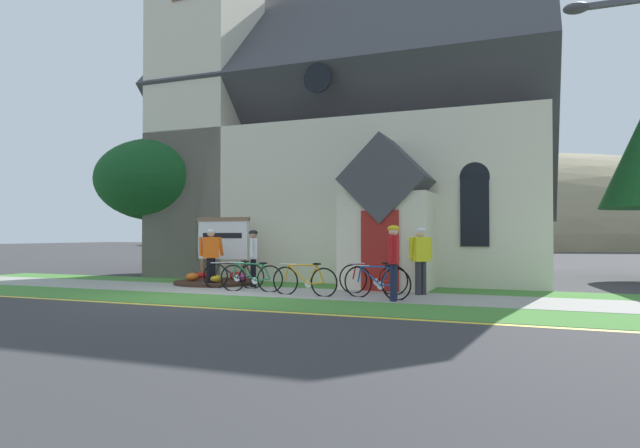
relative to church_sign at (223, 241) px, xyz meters
name	(u,v)px	position (x,y,z in m)	size (l,w,h in m)	color
ground	(273,284)	(1.49, 0.40, -1.29)	(140.00, 140.00, 0.00)	#333335
sidewalk_slab	(279,292)	(2.73, -1.76, -1.29)	(32.00, 2.26, 0.01)	#99968E
grass_verge	(237,301)	(2.73, -3.87, -1.29)	(32.00, 1.96, 0.01)	#427F33
church_lawn	(308,285)	(2.73, 0.17, -1.29)	(24.00, 1.60, 0.01)	#427F33
curb_paint_stripe	(209,308)	(2.73, -5.00, -1.29)	(28.00, 0.16, 0.01)	yellow
church_building	(349,146)	(2.27, 5.34, 3.55)	(13.61, 11.27, 13.73)	beige
church_sign	(223,241)	(0.00, 0.00, 0.00)	(1.81, 0.14, 2.00)	#7F6047
flower_bed	(216,281)	(0.00, -0.36, -1.21)	(2.46, 2.46, 0.34)	#382319
bicycle_orange	(234,275)	(1.18, -1.35, -0.93)	(1.67, 0.47, 0.78)	black
bicycle_silver	(305,280)	(3.66, -2.27, -0.92)	(1.76, 0.20, 0.82)	black
bicycle_green	(377,282)	(5.44, -2.21, -0.91)	(1.70, 0.42, 0.81)	black
bicycle_white	(252,277)	(2.03, -1.91, -0.92)	(1.72, 0.23, 0.78)	black
bicycle_blue	(373,279)	(5.10, -1.31, -0.91)	(1.80, 0.12, 0.81)	black
cyclist_in_yellow_jersey	(394,257)	(5.92, -2.57, -0.30)	(0.29, 0.77, 1.68)	#191E38
cyclist_in_white_jersey	(421,256)	(6.24, -1.11, -0.33)	(0.49, 0.58, 1.65)	#2D2D33
cyclist_in_orange_jersey	(211,253)	(0.27, -1.08, -0.34)	(0.59, 0.45, 1.63)	black
cyclist_in_blue_jersey	(253,254)	(1.48, -0.81, -0.36)	(0.39, 0.65, 1.60)	black
yard_deciduous_tree	(157,180)	(-3.95, 1.94, 2.16)	(4.37, 4.37, 4.94)	#4C3823
distant_hill	(452,246)	(-0.97, 57.73, -1.29)	(88.30, 47.00, 22.87)	#847A5B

